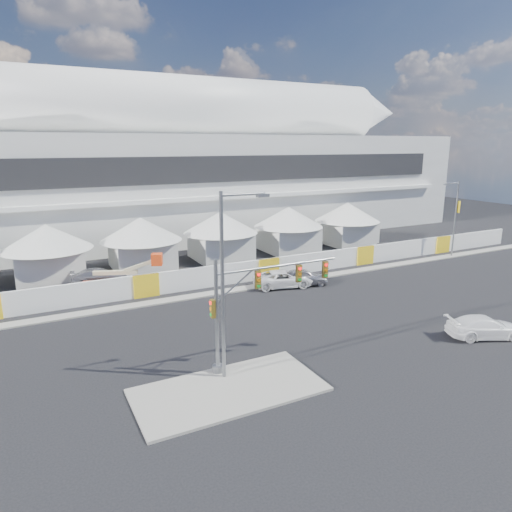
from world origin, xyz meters
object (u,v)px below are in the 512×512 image
lot_car_c (99,276)px  streetlight_median (227,274)px  sedan_silver (304,277)px  pickup_curb (283,279)px  boom_lift (110,283)px  pickup_near (485,327)px  traffic_mast (247,306)px  streetlight_curb (455,214)px  lot_car_b (387,248)px

lot_car_c → streetlight_median: (3.54, -21.98, 5.37)m
sedan_silver → streetlight_median: (-13.32, -12.77, 5.32)m
pickup_curb → boom_lift: (-14.50, 5.20, 0.20)m
sedan_silver → pickup_curb: 2.03m
sedan_silver → pickup_near: bearing=-142.8°
pickup_near → streetlight_median: size_ratio=0.49×
sedan_silver → lot_car_c: sedan_silver is taller
pickup_near → traffic_mast: bearing=100.5°
pickup_near → streetlight_median: bearing=103.6°
pickup_curb → boom_lift: boom_lift is taller
boom_lift → sedan_silver: bearing=3.5°
streetlight_median → streetlight_curb: (34.63, 14.16, -1.01)m
lot_car_b → traffic_mast: (-27.54, -17.97, 3.10)m
pickup_curb → streetlight_curb: 23.73m
streetlight_median → pickup_curb: bearing=49.2°
traffic_mast → pickup_near: bearing=-12.3°
sedan_silver → boom_lift: boom_lift is taller
pickup_curb → traffic_mast: (-9.84, -12.47, 3.07)m
lot_car_b → traffic_mast: size_ratio=0.52×
pickup_curb → lot_car_c: bearing=73.2°
pickup_near → streetlight_curb: (16.90, 17.04, 4.34)m
lot_car_b → streetlight_median: 34.90m
streetlight_median → boom_lift: (-3.18, 18.32, -5.12)m
pickup_near → boom_lift: size_ratio=0.69×
pickup_near → sedan_silver: bearing=38.6°
pickup_curb → streetlight_curb: size_ratio=0.63×
streetlight_median → sedan_silver: bearing=43.8°
pickup_curb → streetlight_median: size_ratio=0.53×
pickup_curb → lot_car_c: size_ratio=1.10×
sedan_silver → lot_car_b: bearing=-48.1°
lot_car_c → traffic_mast: size_ratio=0.61×
traffic_mast → streetlight_curb: bearing=22.2°
boom_lift → pickup_near: bearing=-23.3°
pickup_curb → lot_car_b: bearing=-58.8°
streetlight_curb → streetlight_median: bearing=-157.8°
traffic_mast → lot_car_c: bearing=103.3°
sedan_silver → pickup_near: sedan_silver is taller
lot_car_c → streetlight_curb: bearing=-93.5°
traffic_mast → streetlight_median: (-1.48, -0.66, 2.26)m
pickup_near → lot_car_b: size_ratio=1.19×
streetlight_median → boom_lift: streetlight_median is taller
pickup_curb → lot_car_b: size_ratio=1.29×
boom_lift → streetlight_median: bearing=-58.0°
pickup_curb → streetlight_curb: (23.31, 1.03, 4.31)m
pickup_near → lot_car_b: bearing=-4.8°
pickup_near → boom_lift: 29.79m
streetlight_curb → boom_lift: (-37.81, 4.17, -4.11)m
sedan_silver → streetlight_median: streetlight_median is taller
sedan_silver → traffic_mast: traffic_mast is taller
sedan_silver → lot_car_b: sedan_silver is taller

